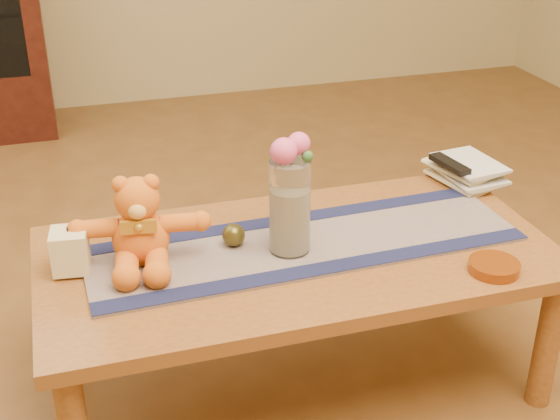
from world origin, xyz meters
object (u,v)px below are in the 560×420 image
object	(u,v)px
bronze_ball	(234,235)
amber_dish	(494,267)
glass_vase	(290,207)
tv_remote	(450,164)
book_bottom	(445,184)
teddy_bear	(139,221)
pillar_candle	(70,250)

from	to	relation	value
bronze_ball	amber_dish	world-z (taller)	bronze_ball
glass_vase	tv_remote	bearing A→B (deg)	21.62
glass_vase	book_bottom	size ratio (longest dim) A/B	1.17
teddy_bear	book_bottom	size ratio (longest dim) A/B	1.54
teddy_bear	pillar_candle	distance (m)	0.19
pillar_candle	amber_dish	world-z (taller)	pillar_candle
teddy_bear	bronze_ball	world-z (taller)	teddy_bear
tv_remote	glass_vase	bearing A→B (deg)	-167.97
amber_dish	book_bottom	bearing A→B (deg)	75.82
amber_dish	teddy_bear	bearing A→B (deg)	160.03
pillar_candle	amber_dish	size ratio (longest dim) A/B	0.83
teddy_bear	pillar_candle	bearing A→B (deg)	-173.73
glass_vase	tv_remote	size ratio (longest dim) A/B	1.62
glass_vase	amber_dish	xyz separation A→B (m)	(0.48, -0.25, -0.12)
amber_dish	glass_vase	bearing A→B (deg)	152.22
bronze_ball	book_bottom	xyz separation A→B (m)	(0.74, 0.18, -0.03)
pillar_candle	tv_remote	xyz separation A→B (m)	(1.18, 0.17, 0.02)
tv_remote	amber_dish	xyz separation A→B (m)	(-0.13, -0.49, -0.07)
glass_vase	tv_remote	world-z (taller)	glass_vase
pillar_candle	amber_dish	xyz separation A→B (m)	(1.05, -0.32, -0.05)
teddy_bear	bronze_ball	size ratio (longest dim) A/B	5.42
bronze_ball	amber_dish	bearing A→B (deg)	-27.37
pillar_candle	bronze_ball	size ratio (longest dim) A/B	1.74
glass_vase	bronze_ball	bearing A→B (deg)	154.07
teddy_bear	glass_vase	distance (m)	0.39
tv_remote	teddy_bear	bearing A→B (deg)	-179.49
glass_vase	book_bottom	xyz separation A→B (m)	(0.60, 0.25, -0.13)
bronze_ball	book_bottom	distance (m)	0.77
pillar_candle	amber_dish	bearing A→B (deg)	-17.01
pillar_candle	tv_remote	distance (m)	1.19
amber_dish	bronze_ball	bearing A→B (deg)	152.63
book_bottom	amber_dish	size ratio (longest dim) A/B	1.67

